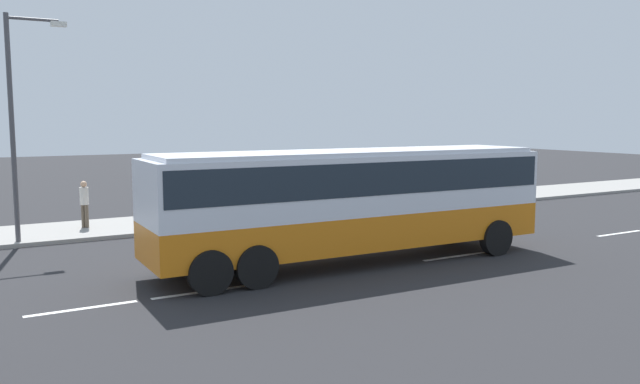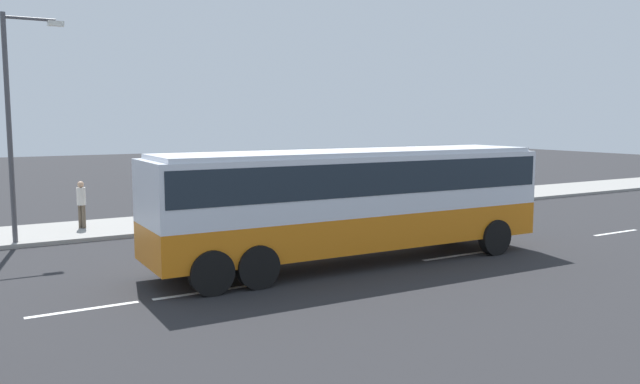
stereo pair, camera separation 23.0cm
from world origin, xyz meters
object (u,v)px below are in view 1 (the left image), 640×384
at_px(pedestrian_at_crossing, 84,201).
at_px(street_lamp, 18,112).
at_px(coach_bus, 354,193).
at_px(pedestrian_near_curb, 254,190).

distance_m(pedestrian_at_crossing, street_lamp, 4.27).
bearing_deg(pedestrian_at_crossing, coach_bus, 83.07).
xyz_separation_m(coach_bus, pedestrian_near_curb, (0.87, 9.11, -0.85)).
bearing_deg(pedestrian_at_crossing, street_lamp, -1.37).
distance_m(pedestrian_near_curb, street_lamp, 9.64).
height_order(pedestrian_near_curb, street_lamp, street_lamp).
bearing_deg(street_lamp, pedestrian_near_curb, 9.72).
bearing_deg(coach_bus, pedestrian_at_crossing, 123.21).
height_order(coach_bus, street_lamp, street_lamp).
distance_m(pedestrian_near_curb, pedestrian_at_crossing, 6.76).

